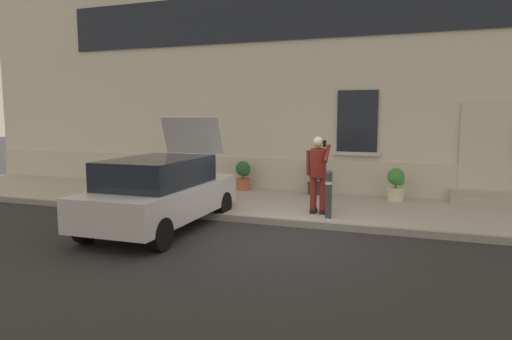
# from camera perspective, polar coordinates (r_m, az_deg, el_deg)

# --- Properties ---
(ground_plane) EXTENTS (80.00, 80.00, 0.00)m
(ground_plane) POSITION_cam_1_polar(r_m,az_deg,el_deg) (9.08, 2.14, -8.30)
(ground_plane) COLOR #232326
(sidewalk) EXTENTS (24.00, 3.60, 0.15)m
(sidewalk) POSITION_cam_1_polar(r_m,az_deg,el_deg) (11.69, 6.34, -4.52)
(sidewalk) COLOR #99968E
(sidewalk) RESTS_ON ground
(curb_edge) EXTENTS (24.00, 0.12, 0.15)m
(curb_edge) POSITION_cam_1_polar(r_m,az_deg,el_deg) (9.93, 3.81, -6.54)
(curb_edge) COLOR gray
(curb_edge) RESTS_ON ground
(building_facade) EXTENTS (24.00, 1.52, 7.50)m
(building_facade) POSITION_cam_1_polar(r_m,az_deg,el_deg) (13.96, 9.04, 12.36)
(building_facade) COLOR beige
(building_facade) RESTS_ON ground
(entrance_stoop) EXTENTS (1.51, 0.64, 0.32)m
(entrance_stoop) POSITION_cam_1_polar(r_m,az_deg,el_deg) (12.94, 26.32, -3.15)
(entrance_stoop) COLOR #9E998E
(entrance_stoop) RESTS_ON sidewalk
(hatchback_car_silver) EXTENTS (1.85, 4.09, 2.34)m
(hatchback_car_silver) POSITION_cam_1_polar(r_m,az_deg,el_deg) (9.72, -11.74, -2.61)
(hatchback_car_silver) COLOR #B7B7BF
(hatchback_car_silver) RESTS_ON ground
(bollard_near_person) EXTENTS (0.15, 0.15, 1.04)m
(bollard_near_person) POSITION_cam_1_polar(r_m,az_deg,el_deg) (10.01, 9.03, -2.77)
(bollard_near_person) COLOR #333338
(bollard_near_person) RESTS_ON sidewalk
(person_on_phone) EXTENTS (0.51, 0.47, 1.75)m
(person_on_phone) POSITION_cam_1_polar(r_m,az_deg,el_deg) (10.33, 7.74, 0.01)
(person_on_phone) COLOR maroon
(person_on_phone) RESTS_ON sidewalk
(planter_olive) EXTENTS (0.44, 0.44, 0.86)m
(planter_olive) POSITION_cam_1_polar(r_m,az_deg,el_deg) (14.27, -10.26, -0.35)
(planter_olive) COLOR #606B38
(planter_olive) RESTS_ON sidewalk
(planter_terracotta) EXTENTS (0.44, 0.44, 0.86)m
(planter_terracotta) POSITION_cam_1_polar(r_m,az_deg,el_deg) (13.61, -1.60, -0.59)
(planter_terracotta) COLOR #B25B38
(planter_terracotta) RESTS_ON sidewalk
(planter_charcoal) EXTENTS (0.44, 0.44, 0.86)m
(planter_charcoal) POSITION_cam_1_polar(r_m,az_deg,el_deg) (12.96, 7.39, -1.03)
(planter_charcoal) COLOR #2D2D30
(planter_charcoal) RESTS_ON sidewalk
(planter_cream) EXTENTS (0.44, 0.44, 0.86)m
(planter_cream) POSITION_cam_1_polar(r_m,az_deg,el_deg) (12.39, 17.01, -1.64)
(planter_cream) COLOR beige
(planter_cream) RESTS_ON sidewalk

